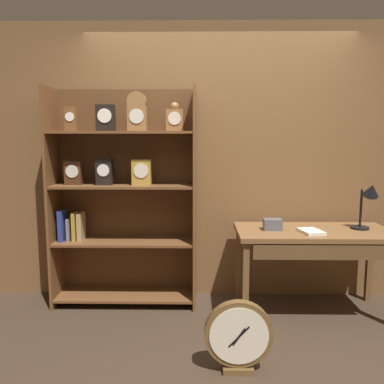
{
  "coord_description": "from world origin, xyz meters",
  "views": [
    {
      "loc": [
        -0.2,
        -2.43,
        1.52
      ],
      "look_at": [
        -0.25,
        0.77,
        1.09
      ],
      "focal_mm": 36.17,
      "sensor_mm": 36.0,
      "label": 1
    }
  ],
  "objects_px": {
    "workbench": "(314,240)",
    "toolbox_small": "(273,224)",
    "open_repair_manual": "(311,231)",
    "bookshelf": "(122,194)",
    "round_clock_large": "(238,336)",
    "desk_lamp": "(369,199)"
  },
  "relations": [
    {
      "from": "toolbox_small",
      "to": "round_clock_large",
      "type": "xyz_separation_m",
      "value": [
        -0.38,
        -0.89,
        -0.55
      ]
    },
    {
      "from": "bookshelf",
      "to": "open_repair_manual",
      "type": "relative_size",
      "value": 9.01
    },
    {
      "from": "bookshelf",
      "to": "toolbox_small",
      "type": "bearing_deg",
      "value": -9.76
    },
    {
      "from": "desk_lamp",
      "to": "round_clock_large",
      "type": "xyz_separation_m",
      "value": [
        -1.19,
        -0.9,
        -0.77
      ]
    },
    {
      "from": "desk_lamp",
      "to": "open_repair_manual",
      "type": "distance_m",
      "value": 0.59
    },
    {
      "from": "bookshelf",
      "to": "workbench",
      "type": "bearing_deg",
      "value": -8.3
    },
    {
      "from": "workbench",
      "to": "open_repair_manual",
      "type": "height_order",
      "value": "open_repair_manual"
    },
    {
      "from": "bookshelf",
      "to": "toolbox_small",
      "type": "xyz_separation_m",
      "value": [
        1.34,
        -0.23,
        -0.23
      ]
    },
    {
      "from": "desk_lamp",
      "to": "round_clock_large",
      "type": "bearing_deg",
      "value": -142.82
    },
    {
      "from": "desk_lamp",
      "to": "open_repair_manual",
      "type": "bearing_deg",
      "value": -166.62
    },
    {
      "from": "toolbox_small",
      "to": "round_clock_large",
      "type": "distance_m",
      "value": 1.11
    },
    {
      "from": "toolbox_small",
      "to": "open_repair_manual",
      "type": "height_order",
      "value": "toolbox_small"
    },
    {
      "from": "toolbox_small",
      "to": "round_clock_large",
      "type": "bearing_deg",
      "value": -112.97
    },
    {
      "from": "bookshelf",
      "to": "round_clock_large",
      "type": "distance_m",
      "value": 1.67
    },
    {
      "from": "bookshelf",
      "to": "open_repair_manual",
      "type": "bearing_deg",
      "value": -11.58
    },
    {
      "from": "workbench",
      "to": "open_repair_manual",
      "type": "bearing_deg",
      "value": -123.83
    },
    {
      "from": "desk_lamp",
      "to": "toolbox_small",
      "type": "bearing_deg",
      "value": -178.81
    },
    {
      "from": "desk_lamp",
      "to": "open_repair_manual",
      "type": "xyz_separation_m",
      "value": [
        -0.51,
        -0.12,
        -0.26
      ]
    },
    {
      "from": "bookshelf",
      "to": "workbench",
      "type": "xyz_separation_m",
      "value": [
        1.7,
        -0.25,
        -0.37
      ]
    },
    {
      "from": "toolbox_small",
      "to": "open_repair_manual",
      "type": "xyz_separation_m",
      "value": [
        0.3,
        -0.11,
        -0.04
      ]
    },
    {
      "from": "bookshelf",
      "to": "round_clock_large",
      "type": "xyz_separation_m",
      "value": [
        0.96,
        -1.12,
        -0.78
      ]
    },
    {
      "from": "workbench",
      "to": "toolbox_small",
      "type": "xyz_separation_m",
      "value": [
        -0.36,
        0.02,
        0.14
      ]
    }
  ]
}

